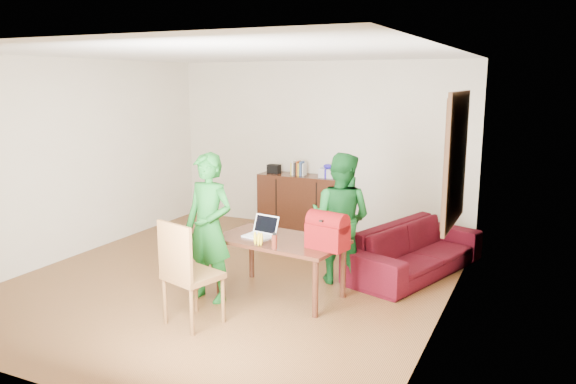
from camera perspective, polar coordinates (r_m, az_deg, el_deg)
The scene contains 10 objects.
room at distance 6.77m, azimuth -5.11°, elevation 1.93°, with size 5.20×5.70×2.90m.
table at distance 6.31m, azimuth -0.78°, elevation -5.46°, with size 1.50×0.96×0.67m.
chair at distance 5.76m, azimuth -9.69°, elevation -10.16°, with size 0.60×0.58×1.08m.
person_near at distance 6.20m, azimuth -8.03°, elevation -3.60°, with size 0.60×0.39×1.65m, color #145C1B.
person_far at distance 6.72m, azimuth 5.38°, elevation -2.66°, with size 0.77×0.60×1.58m, color #13551E.
laptop at distance 6.35m, azimuth -3.03°, elevation -4.21°, with size 0.35×0.27×0.23m.
bananas at distance 6.05m, azimuth -3.04°, elevation -5.16°, with size 0.15×0.09×0.06m, color gold, non-canonical shape.
bottle at distance 5.90m, azimuth -1.39°, elevation -4.99°, with size 0.06×0.06×0.17m, color #531D13.
red_bag at distance 5.91m, azimuth 4.03°, elevation -4.29°, with size 0.42×0.24×0.31m, color maroon.
sofa at distance 7.30m, azimuth 12.82°, elevation -5.71°, with size 2.08×0.81×0.61m, color #3E0813.
Camera 1 is at (3.39, -5.63, 2.41)m, focal length 35.00 mm.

